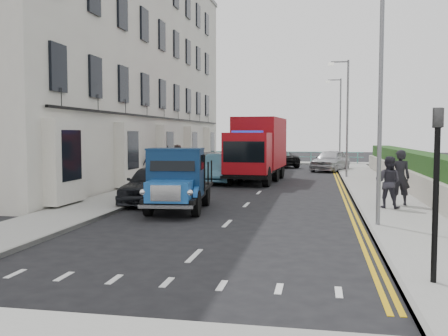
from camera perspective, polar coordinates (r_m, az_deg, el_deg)
ground at (r=16.83m, az=1.60°, el=-5.18°), size 120.00×120.00×0.00m
pavement_west at (r=26.72m, az=-6.38°, el=-1.70°), size 2.40×38.00×0.12m
pavement_east at (r=25.68m, az=16.64°, el=-2.07°), size 2.60×38.00×0.12m
promenade at (r=45.56m, az=7.40°, el=0.60°), size 30.00×2.50×0.12m
sea_plane at (r=76.50m, az=8.75°, el=1.86°), size 120.00×120.00×0.00m
terrace_west at (r=32.12m, az=-11.78°, el=11.89°), size 6.31×30.20×14.25m
garden_east at (r=25.88m, az=20.89°, el=-0.25°), size 1.45×28.00×1.75m
seafront_railing at (r=44.74m, az=7.34°, el=1.21°), size 13.00×0.08×1.11m
lamp_near at (r=14.56m, az=16.99°, el=9.02°), size 1.23×0.18×7.00m
lamp_mid at (r=30.48m, az=13.71°, el=6.31°), size 1.23×0.18×7.00m
lamp_far at (r=40.46m, az=12.97°, el=5.70°), size 1.23×0.18×7.00m
traffic_signal at (r=9.14m, az=23.13°, el=-0.05°), size 0.16×0.20×3.10m
bedford_lorry at (r=16.88m, az=-5.46°, el=-1.78°), size 2.20×4.68×2.15m
red_lorry at (r=27.90m, az=3.87°, el=2.34°), size 2.78×6.97×3.57m
parked_car_front at (r=19.39m, az=-8.08°, el=-1.81°), size 1.87×4.39×1.48m
parked_car_mid at (r=27.29m, az=-0.35°, el=-0.05°), size 1.78×4.77×1.56m
parked_car_rear at (r=29.68m, az=-1.42°, el=0.28°), size 2.43×5.50×1.57m
seafront_car_left at (r=40.49m, az=6.28°, el=1.04°), size 3.82×5.21×1.31m
seafront_car_right at (r=36.61m, az=12.07°, el=0.87°), size 3.27×4.91×1.55m
pedestrian_east_near at (r=18.84m, az=19.44°, el=-1.03°), size 0.74×0.50×1.98m
pedestrian_east_far at (r=17.99m, az=18.25°, el=-1.54°), size 1.05×0.94×1.78m
pedestrian_west_near at (r=26.66m, az=-8.19°, el=0.33°), size 1.06×0.46×1.79m
pedestrian_west_far at (r=29.69m, az=-5.33°, el=0.84°), size 1.09×0.90×1.92m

